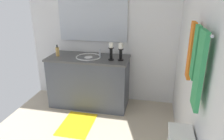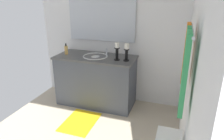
# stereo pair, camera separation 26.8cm
# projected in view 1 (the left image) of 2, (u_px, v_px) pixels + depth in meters

# --- Properties ---
(wall_back) EXTENTS (2.74, 0.04, 2.45)m
(wall_back) POSITION_uv_depth(u_px,v_px,m) (197.00, 56.00, 1.89)
(wall_back) COLOR white
(wall_back) RESTS_ON ground
(wall_left) EXTENTS (0.04, 2.49, 2.45)m
(wall_left) POSITION_uv_depth(u_px,v_px,m) (102.00, 29.00, 3.40)
(wall_left) COLOR white
(wall_left) RESTS_ON ground
(vanity_cabinet) EXTENTS (0.58, 1.29, 0.83)m
(vanity_cabinet) POSITION_uv_depth(u_px,v_px,m) (89.00, 81.00, 3.40)
(vanity_cabinet) COLOR #474C56
(vanity_cabinet) RESTS_ON ground
(sink_basin) EXTENTS (0.40, 0.40, 0.24)m
(sink_basin) POSITION_uv_depth(u_px,v_px,m) (89.00, 59.00, 3.27)
(sink_basin) COLOR white
(sink_basin) RESTS_ON vanity_cabinet
(mirror) EXTENTS (0.02, 1.14, 0.89)m
(mirror) POSITION_uv_depth(u_px,v_px,m) (92.00, 13.00, 3.30)
(mirror) COLOR silver
(candle_holder_tall) EXTENTS (0.09, 0.09, 0.26)m
(candle_holder_tall) POSITION_uv_depth(u_px,v_px,m) (121.00, 51.00, 3.06)
(candle_holder_tall) COLOR black
(candle_holder_tall) RESTS_ON vanity_cabinet
(candle_holder_short) EXTENTS (0.09, 0.09, 0.27)m
(candle_holder_short) POSITION_uv_depth(u_px,v_px,m) (111.00, 51.00, 3.08)
(candle_holder_short) COLOR black
(candle_holder_short) RESTS_ON vanity_cabinet
(soap_bottle) EXTENTS (0.06, 0.06, 0.18)m
(soap_bottle) POSITION_uv_depth(u_px,v_px,m) (57.00, 51.00, 3.30)
(soap_bottle) COLOR #E5B259
(soap_bottle) RESTS_ON vanity_cabinet
(towel_bar) EXTENTS (0.63, 0.02, 0.02)m
(towel_bar) POSITION_uv_depth(u_px,v_px,m) (202.00, 28.00, 1.49)
(towel_bar) COLOR silver
(towel_near_vanity) EXTENTS (0.13, 0.03, 0.49)m
(towel_near_vanity) POSITION_uv_depth(u_px,v_px,m) (191.00, 51.00, 1.76)
(towel_near_vanity) COLOR orange
(towel_near_vanity) RESTS_ON towel_bar
(towel_center) EXTENTS (0.13, 0.03, 0.41)m
(towel_center) POSITION_uv_depth(u_px,v_px,m) (196.00, 53.00, 1.55)
(towel_center) COLOR #389E59
(towel_center) RESTS_ON towel_bar
(towel_near_corner) EXTENTS (0.18, 0.03, 0.55)m
(towel_near_corner) POSITION_uv_depth(u_px,v_px,m) (199.00, 71.00, 1.38)
(towel_near_corner) COLOR #389E59
(towel_near_corner) RESTS_ON towel_bar
(bath_mat) EXTENTS (0.60, 0.44, 0.02)m
(bath_mat) POSITION_uv_depth(u_px,v_px,m) (77.00, 124.00, 2.97)
(bath_mat) COLOR yellow
(bath_mat) RESTS_ON ground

